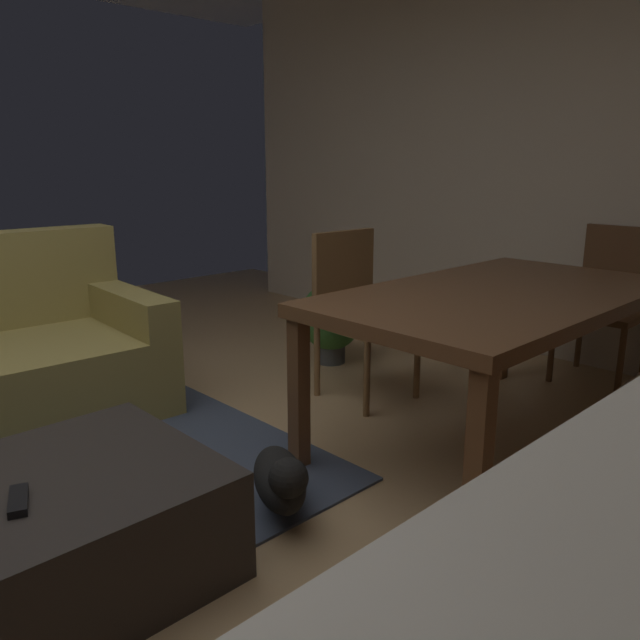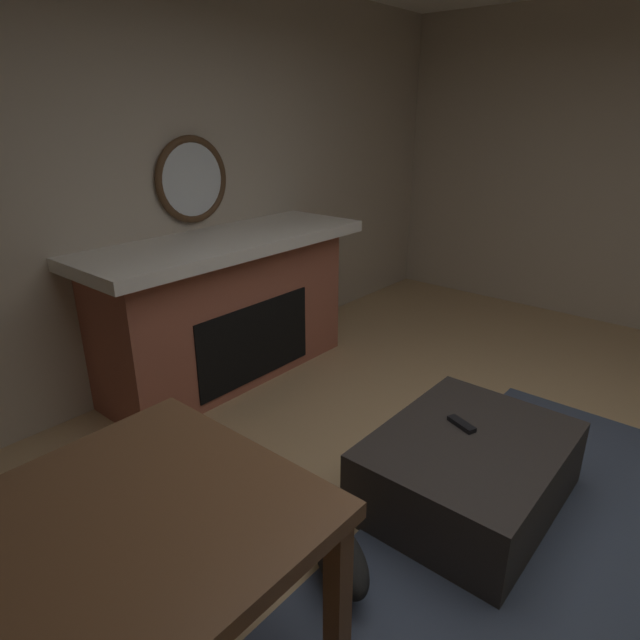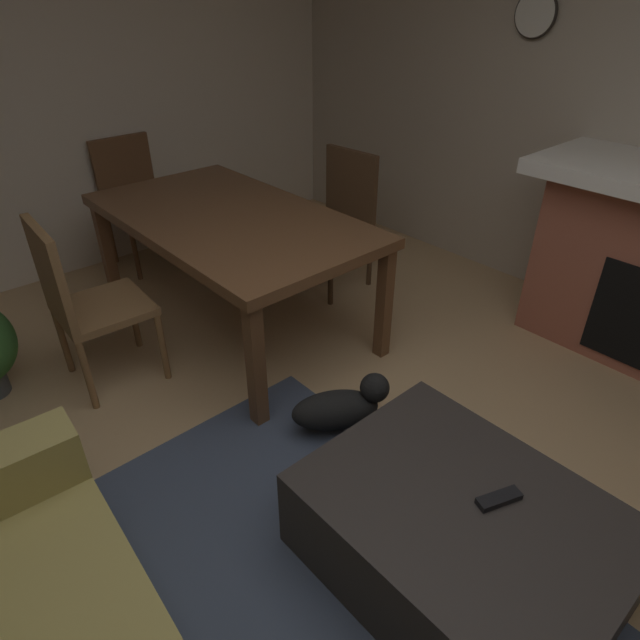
# 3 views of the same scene
# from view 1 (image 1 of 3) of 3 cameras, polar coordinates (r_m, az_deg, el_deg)

# --- Properties ---
(floor) EXTENTS (8.07, 8.07, 0.00)m
(floor) POSITION_cam_1_polar(r_m,az_deg,el_deg) (2.55, -23.12, -17.88)
(floor) COLOR tan
(wall_right_window_side) EXTENTS (0.12, 5.65, 2.78)m
(wall_right_window_side) POSITION_cam_1_polar(r_m,az_deg,el_deg) (4.54, 19.53, 14.57)
(wall_right_window_side) COLOR beige
(wall_right_window_side) RESTS_ON ground
(ottoman_coffee_table) EXTENTS (1.05, 0.81, 0.37)m
(ottoman_coffee_table) POSITION_cam_1_polar(r_m,az_deg,el_deg) (2.20, -24.32, -17.80)
(ottoman_coffee_table) COLOR #2D2826
(ottoman_coffee_table) RESTS_ON ground
(tv_remote) EXTENTS (0.10, 0.17, 0.02)m
(tv_remote) POSITION_cam_1_polar(r_m,az_deg,el_deg) (2.01, -25.88, -14.64)
(tv_remote) COLOR black
(tv_remote) RESTS_ON ottoman_coffee_table
(dining_table) EXTENTS (1.80, 1.00, 0.74)m
(dining_table) POSITION_cam_1_polar(r_m,az_deg,el_deg) (2.96, 16.11, 1.29)
(dining_table) COLOR brown
(dining_table) RESTS_ON ground
(dining_chair_north) EXTENTS (0.46, 0.46, 0.93)m
(dining_chair_north) POSITION_cam_1_polar(r_m,az_deg,el_deg) (3.51, 3.34, 1.42)
(dining_chair_north) COLOR brown
(dining_chair_north) RESTS_ON ground
(dining_chair_east) EXTENTS (0.45, 0.45, 0.93)m
(dining_chair_east) POSITION_cam_1_polar(r_m,az_deg,el_deg) (4.14, 25.03, 2.07)
(dining_chair_east) COLOR brown
(dining_chair_east) RESTS_ON ground
(potted_plant) EXTENTS (0.41, 0.41, 0.54)m
(potted_plant) POSITION_cam_1_polar(r_m,az_deg,el_deg) (4.10, 1.01, 0.06)
(potted_plant) COLOR #474C51
(potted_plant) RESTS_ON ground
(small_dog) EXTENTS (0.37, 0.46, 0.27)m
(small_dog) POSITION_cam_1_polar(r_m,az_deg,el_deg) (2.40, -3.62, -14.29)
(small_dog) COLOR black
(small_dog) RESTS_ON ground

